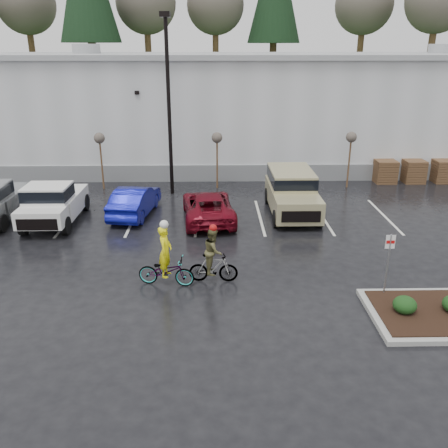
{
  "coord_description": "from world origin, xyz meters",
  "views": [
    {
      "loc": [
        -1.66,
        -13.26,
        7.64
      ],
      "look_at": [
        -1.31,
        3.62,
        1.3
      ],
      "focal_mm": 38.0,
      "sensor_mm": 36.0,
      "label": 1
    }
  ],
  "objects_px": {
    "car_red": "(208,206)",
    "car_blue": "(135,201)",
    "pallet_stack_b": "(413,171)",
    "cyclist_hivis": "(166,265)",
    "sapling_east": "(351,140)",
    "lamppost": "(168,87)",
    "pallet_stack_c": "(443,171)",
    "sapling_mid": "(217,141)",
    "cyclist_olive": "(213,261)",
    "suv_tan": "(292,193)",
    "sapling_west": "(100,141)",
    "pickup_white": "(56,200)",
    "pallet_stack_a": "(385,171)",
    "fire_lane_sign": "(388,258)"
  },
  "relations": [
    {
      "from": "sapling_west",
      "to": "pallet_stack_c",
      "type": "relative_size",
      "value": 2.37
    },
    {
      "from": "sapling_west",
      "to": "suv_tan",
      "type": "bearing_deg",
      "value": -24.38
    },
    {
      "from": "suv_tan",
      "to": "cyclist_olive",
      "type": "bearing_deg",
      "value": -118.43
    },
    {
      "from": "pickup_white",
      "to": "sapling_west",
      "type": "bearing_deg",
      "value": 79.23
    },
    {
      "from": "pallet_stack_a",
      "to": "cyclist_olive",
      "type": "distance_m",
      "value": 16.2
    },
    {
      "from": "lamppost",
      "to": "sapling_east",
      "type": "relative_size",
      "value": 2.88
    },
    {
      "from": "sapling_mid",
      "to": "car_red",
      "type": "xyz_separation_m",
      "value": [
        -0.46,
        -5.32,
        -2.06
      ]
    },
    {
      "from": "cyclist_hivis",
      "to": "cyclist_olive",
      "type": "xyz_separation_m",
      "value": [
        1.6,
        0.21,
        0.06
      ]
    },
    {
      "from": "pallet_stack_b",
      "to": "cyclist_hivis",
      "type": "height_order",
      "value": "cyclist_hivis"
    },
    {
      "from": "sapling_west",
      "to": "pallet_stack_b",
      "type": "bearing_deg",
      "value": 3.14
    },
    {
      "from": "pallet_stack_b",
      "to": "suv_tan",
      "type": "bearing_deg",
      "value": -145.58
    },
    {
      "from": "pickup_white",
      "to": "pallet_stack_a",
      "type": "bearing_deg",
      "value": 19.65
    },
    {
      "from": "car_blue",
      "to": "cyclist_olive",
      "type": "xyz_separation_m",
      "value": [
        3.77,
        -7.03,
        0.07
      ]
    },
    {
      "from": "lamppost",
      "to": "suv_tan",
      "type": "bearing_deg",
      "value": -30.41
    },
    {
      "from": "sapling_west",
      "to": "sapling_east",
      "type": "height_order",
      "value": "same"
    },
    {
      "from": "sapling_east",
      "to": "pallet_stack_b",
      "type": "height_order",
      "value": "sapling_east"
    },
    {
      "from": "lamppost",
      "to": "cyclist_hivis",
      "type": "height_order",
      "value": "lamppost"
    },
    {
      "from": "sapling_mid",
      "to": "cyclist_olive",
      "type": "xyz_separation_m",
      "value": [
        -0.21,
        -11.57,
        -1.95
      ]
    },
    {
      "from": "car_red",
      "to": "cyclist_hivis",
      "type": "distance_m",
      "value": 6.6
    },
    {
      "from": "pallet_stack_b",
      "to": "cyclist_hivis",
      "type": "xyz_separation_m",
      "value": [
        -13.51,
        -12.78,
        0.05
      ]
    },
    {
      "from": "sapling_mid",
      "to": "car_red",
      "type": "bearing_deg",
      "value": -94.99
    },
    {
      "from": "lamppost",
      "to": "pallet_stack_c",
      "type": "relative_size",
      "value": 6.83
    },
    {
      "from": "car_red",
      "to": "pickup_white",
      "type": "bearing_deg",
      "value": -6.02
    },
    {
      "from": "pallet_stack_c",
      "to": "pickup_white",
      "type": "distance_m",
      "value": 21.91
    },
    {
      "from": "pallet_stack_c",
      "to": "cyclist_hivis",
      "type": "height_order",
      "value": "cyclist_hivis"
    },
    {
      "from": "pallet_stack_c",
      "to": "car_red",
      "type": "relative_size",
      "value": 0.28
    },
    {
      "from": "pickup_white",
      "to": "pallet_stack_c",
      "type": "bearing_deg",
      "value": 16.57
    },
    {
      "from": "cyclist_hivis",
      "to": "car_blue",
      "type": "bearing_deg",
      "value": 26.29
    },
    {
      "from": "lamppost",
      "to": "cyclist_olive",
      "type": "xyz_separation_m",
      "value": [
        2.29,
        -10.57,
        -4.9
      ]
    },
    {
      "from": "car_red",
      "to": "pallet_stack_c",
      "type": "bearing_deg",
      "value": -161.08
    },
    {
      "from": "pickup_white",
      "to": "car_blue",
      "type": "xyz_separation_m",
      "value": [
        3.52,
        0.71,
        -0.27
      ]
    },
    {
      "from": "sapling_mid",
      "to": "cyclist_hivis",
      "type": "bearing_deg",
      "value": -98.76
    },
    {
      "from": "sapling_east",
      "to": "fire_lane_sign",
      "type": "xyz_separation_m",
      "value": [
        -2.2,
        -12.8,
        -1.32
      ]
    },
    {
      "from": "car_blue",
      "to": "cyclist_hivis",
      "type": "relative_size",
      "value": 1.83
    },
    {
      "from": "sapling_mid",
      "to": "pallet_stack_c",
      "type": "xyz_separation_m",
      "value": [
        13.5,
        1.0,
        -2.05
      ]
    },
    {
      "from": "car_red",
      "to": "cyclist_hivis",
      "type": "height_order",
      "value": "cyclist_hivis"
    },
    {
      "from": "sapling_west",
      "to": "car_red",
      "type": "distance_m",
      "value": 8.3
    },
    {
      "from": "sapling_mid",
      "to": "sapling_east",
      "type": "height_order",
      "value": "same"
    },
    {
      "from": "pickup_white",
      "to": "cyclist_hivis",
      "type": "height_order",
      "value": "cyclist_hivis"
    },
    {
      "from": "lamppost",
      "to": "pallet_stack_b",
      "type": "xyz_separation_m",
      "value": [
        14.2,
        2.0,
        -5.01
      ]
    },
    {
      "from": "car_red",
      "to": "car_blue",
      "type": "bearing_deg",
      "value": -17.92
    },
    {
      "from": "car_blue",
      "to": "suv_tan",
      "type": "height_order",
      "value": "suv_tan"
    },
    {
      "from": "pallet_stack_c",
      "to": "sapling_west",
      "type": "bearing_deg",
      "value": -177.14
    },
    {
      "from": "pallet_stack_c",
      "to": "car_blue",
      "type": "distance_m",
      "value": 18.34
    },
    {
      "from": "pallet_stack_c",
      "to": "pallet_stack_b",
      "type": "bearing_deg",
      "value": 180.0
    },
    {
      "from": "pallet_stack_a",
      "to": "pallet_stack_c",
      "type": "relative_size",
      "value": 1.0
    },
    {
      "from": "suv_tan",
      "to": "cyclist_hivis",
      "type": "xyz_separation_m",
      "value": [
        -5.39,
        -7.21,
        -0.31
      ]
    },
    {
      "from": "cyclist_olive",
      "to": "pallet_stack_b",
      "type": "bearing_deg",
      "value": -40.54
    },
    {
      "from": "pallet_stack_b",
      "to": "car_red",
      "type": "distance_m",
      "value": 13.71
    },
    {
      "from": "pallet_stack_c",
      "to": "cyclist_hivis",
      "type": "xyz_separation_m",
      "value": [
        -15.31,
        -12.78,
        0.05
      ]
    }
  ]
}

